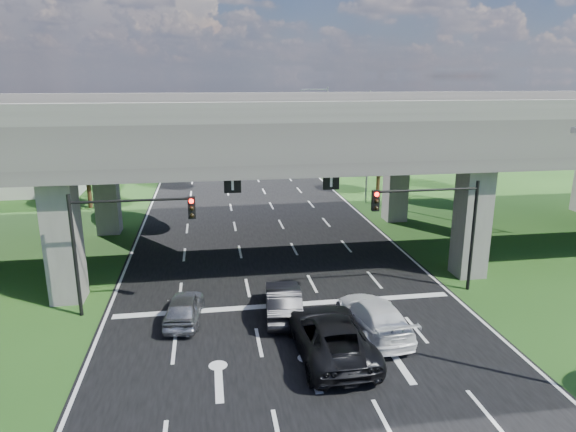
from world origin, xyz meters
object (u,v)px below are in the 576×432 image
object	(u,v)px
signal_right	(436,217)
streetlight_far	(364,138)
car_silver	(184,308)
car_trailing	(330,335)
signal_left	(121,231)
streetlight_beyond	(324,123)
car_white	(374,316)
car_dark	(283,301)

from	to	relation	value
signal_right	streetlight_far	size ratio (longest dim) A/B	0.60
car_silver	car_trailing	world-z (taller)	car_trailing
signal_left	car_trailing	distance (m)	10.86
streetlight_beyond	streetlight_far	bearing A→B (deg)	-90.00
streetlight_far	car_white	world-z (taller)	streetlight_far
streetlight_beyond	car_dark	world-z (taller)	streetlight_beyond
streetlight_beyond	car_trailing	xyz separation A→B (m)	(-9.09, -41.44, -4.96)
car_silver	car_white	world-z (taller)	car_white
car_dark	car_silver	bearing A→B (deg)	3.35
signal_right	car_trailing	size ratio (longest dim) A/B	0.97
signal_right	car_white	xyz separation A→B (m)	(-4.44, -3.84, -3.38)
car_silver	signal_left	bearing A→B (deg)	-20.93
signal_left	car_dark	xyz separation A→B (m)	(7.45, -1.59, -3.39)
streetlight_far	streetlight_beyond	bearing A→B (deg)	90.00
car_silver	signal_right	bearing A→B (deg)	-167.81
streetlight_far	car_dark	size ratio (longest dim) A/B	2.15
streetlight_far	car_trailing	size ratio (longest dim) A/B	1.62
signal_left	car_white	size ratio (longest dim) A/B	1.13
car_white	car_silver	bearing A→B (deg)	-20.67
signal_right	streetlight_beyond	bearing A→B (deg)	86.39
car_dark	car_white	world-z (taller)	car_white
streetlight_beyond	signal_left	bearing A→B (deg)	-116.43
streetlight_far	car_dark	world-z (taller)	streetlight_far
car_dark	car_trailing	xyz separation A→B (m)	(1.38, -3.79, 0.09)
signal_right	car_dark	xyz separation A→B (m)	(-8.20, -1.59, -3.39)
streetlight_far	car_silver	distance (m)	26.77
signal_right	car_dark	world-z (taller)	signal_right
signal_right	signal_left	world-z (taller)	same
signal_left	streetlight_far	world-z (taller)	streetlight_far
car_dark	car_trailing	distance (m)	4.04
signal_right	car_trailing	xyz separation A→B (m)	(-6.82, -5.38, -3.30)
car_silver	car_dark	size ratio (longest dim) A/B	0.86
car_white	car_trailing	size ratio (longest dim) A/B	0.86
streetlight_beyond	car_silver	xyz separation A→B (m)	(-15.14, -37.47, -5.14)
car_white	car_dark	bearing A→B (deg)	-35.47
signal_left	car_trailing	xyz separation A→B (m)	(8.83, -5.38, -3.30)
signal_left	streetlight_beyond	xyz separation A→B (m)	(17.92, 36.06, 1.66)
streetlight_beyond	car_white	world-z (taller)	streetlight_beyond
signal_left	streetlight_beyond	bearing A→B (deg)	63.57
streetlight_beyond	car_dark	bearing A→B (deg)	-105.55
streetlight_beyond	car_silver	world-z (taller)	streetlight_beyond
signal_right	car_white	bearing A→B (deg)	-139.18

